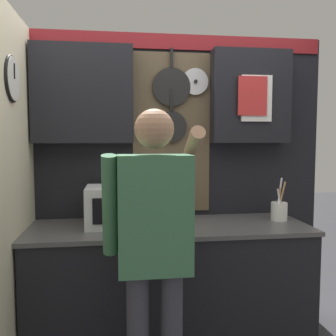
% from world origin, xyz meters
% --- Properties ---
extents(base_cabinet_counter, '(1.98, 0.67, 0.90)m').
position_xyz_m(base_cabinet_counter, '(0.00, -0.00, 0.45)').
color(base_cabinet_counter, black).
rests_on(base_cabinet_counter, ground_plane).
extents(back_wall_unit, '(2.55, 0.23, 2.31)m').
position_xyz_m(back_wall_unit, '(-0.00, 0.30, 1.45)').
color(back_wall_unit, black).
rests_on(back_wall_unit, ground_plane).
extents(side_wall, '(0.07, 1.60, 2.31)m').
position_xyz_m(side_wall, '(-1.01, -0.38, 1.17)').
color(side_wall, beige).
rests_on(side_wall, ground_plane).
extents(microwave, '(0.48, 0.36, 0.28)m').
position_xyz_m(microwave, '(-0.35, 0.05, 1.04)').
color(microwave, silver).
rests_on(microwave, base_cabinet_counter).
extents(knife_block, '(0.11, 0.15, 0.25)m').
position_xyz_m(knife_block, '(0.05, 0.05, 0.99)').
color(knife_block, brown).
rests_on(knife_block, base_cabinet_counter).
extents(utensil_crock, '(0.12, 0.12, 0.32)m').
position_xyz_m(utensil_crock, '(0.84, 0.05, 0.98)').
color(utensil_crock, white).
rests_on(utensil_crock, base_cabinet_counter).
extents(person, '(0.54, 0.60, 1.67)m').
position_xyz_m(person, '(-0.18, -0.67, 0.99)').
color(person, '#383842').
rests_on(person, ground_plane).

